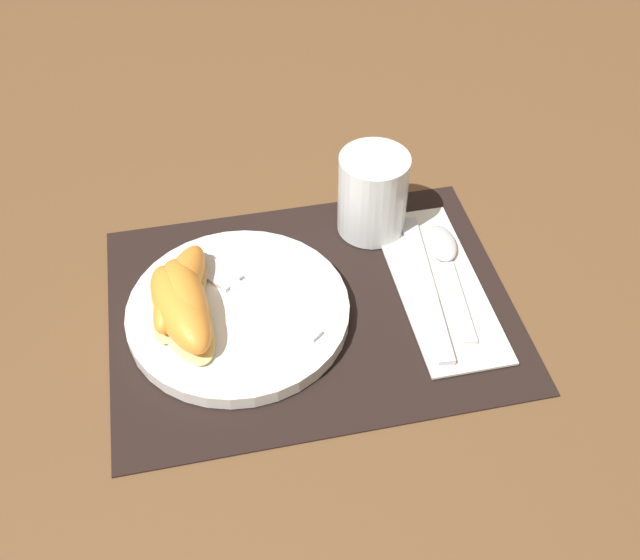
{
  "coord_description": "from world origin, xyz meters",
  "views": [
    {
      "loc": [
        -0.1,
        -0.52,
        0.6
      ],
      "look_at": [
        0.01,
        0.02,
        0.02
      ],
      "focal_mm": 42.0,
      "sensor_mm": 36.0,
      "label": 1
    }
  ],
  "objects_px": {
    "plate": "(239,313)",
    "citrus_wedge_0": "(180,290)",
    "citrus_wedge_1": "(184,303)",
    "juice_glass": "(372,198)",
    "fork": "(240,288)",
    "spoon": "(446,258)",
    "knife": "(427,289)",
    "citrus_wedge_2": "(181,310)"
  },
  "relations": [
    {
      "from": "plate",
      "to": "citrus_wedge_0",
      "type": "distance_m",
      "value": 0.06
    },
    {
      "from": "citrus_wedge_1",
      "to": "juice_glass",
      "type": "bearing_deg",
      "value": 25.91
    },
    {
      "from": "plate",
      "to": "citrus_wedge_1",
      "type": "relative_size",
      "value": 1.86
    },
    {
      "from": "citrus_wedge_0",
      "to": "plate",
      "type": "bearing_deg",
      "value": -22.3
    },
    {
      "from": "fork",
      "to": "citrus_wedge_0",
      "type": "relative_size",
      "value": 1.18
    },
    {
      "from": "spoon",
      "to": "fork",
      "type": "height_order",
      "value": "fork"
    },
    {
      "from": "juice_glass",
      "to": "plate",
      "type": "bearing_deg",
      "value": -147.16
    },
    {
      "from": "juice_glass",
      "to": "knife",
      "type": "height_order",
      "value": "juice_glass"
    },
    {
      "from": "fork",
      "to": "citrus_wedge_0",
      "type": "xyz_separation_m",
      "value": [
        -0.06,
        -0.0,
        0.01
      ]
    },
    {
      "from": "fork",
      "to": "knife",
      "type": "bearing_deg",
      "value": -9.07
    },
    {
      "from": "plate",
      "to": "fork",
      "type": "bearing_deg",
      "value": 78.74
    },
    {
      "from": "plate",
      "to": "citrus_wedge_0",
      "type": "relative_size",
      "value": 1.75
    },
    {
      "from": "citrus_wedge_2",
      "to": "plate",
      "type": "bearing_deg",
      "value": 7.04
    },
    {
      "from": "plate",
      "to": "fork",
      "type": "height_order",
      "value": "fork"
    },
    {
      "from": "juice_glass",
      "to": "citrus_wedge_2",
      "type": "relative_size",
      "value": 0.72
    },
    {
      "from": "spoon",
      "to": "citrus_wedge_2",
      "type": "height_order",
      "value": "citrus_wedge_2"
    },
    {
      "from": "plate",
      "to": "citrus_wedge_2",
      "type": "relative_size",
      "value": 1.68
    },
    {
      "from": "fork",
      "to": "plate",
      "type": "bearing_deg",
      "value": -101.26
    },
    {
      "from": "citrus_wedge_2",
      "to": "knife",
      "type": "bearing_deg",
      "value": 0.33
    },
    {
      "from": "citrus_wedge_1",
      "to": "citrus_wedge_2",
      "type": "relative_size",
      "value": 0.91
    },
    {
      "from": "spoon",
      "to": "citrus_wedge_0",
      "type": "xyz_separation_m",
      "value": [
        -0.29,
        -0.01,
        0.02
      ]
    },
    {
      "from": "citrus_wedge_0",
      "to": "citrus_wedge_2",
      "type": "distance_m",
      "value": 0.03
    },
    {
      "from": "knife",
      "to": "fork",
      "type": "bearing_deg",
      "value": 170.93
    },
    {
      "from": "juice_glass",
      "to": "knife",
      "type": "distance_m",
      "value": 0.13
    },
    {
      "from": "plate",
      "to": "citrus_wedge_1",
      "type": "xyz_separation_m",
      "value": [
        -0.05,
        0.0,
        0.03
      ]
    },
    {
      "from": "citrus_wedge_1",
      "to": "spoon",
      "type": "bearing_deg",
      "value": 6.33
    },
    {
      "from": "plate",
      "to": "citrus_wedge_2",
      "type": "distance_m",
      "value": 0.06
    },
    {
      "from": "knife",
      "to": "citrus_wedge_1",
      "type": "distance_m",
      "value": 0.26
    },
    {
      "from": "juice_glass",
      "to": "spoon",
      "type": "distance_m",
      "value": 0.11
    },
    {
      "from": "citrus_wedge_1",
      "to": "knife",
      "type": "bearing_deg",
      "value": -1.6
    },
    {
      "from": "plate",
      "to": "juice_glass",
      "type": "xyz_separation_m",
      "value": [
        0.17,
        0.11,
        0.04
      ]
    },
    {
      "from": "citrus_wedge_1",
      "to": "citrus_wedge_2",
      "type": "height_order",
      "value": "same"
    },
    {
      "from": "spoon",
      "to": "fork",
      "type": "bearing_deg",
      "value": -178.09
    },
    {
      "from": "juice_glass",
      "to": "citrus_wedge_2",
      "type": "bearing_deg",
      "value": -152.78
    },
    {
      "from": "spoon",
      "to": "citrus_wedge_1",
      "type": "distance_m",
      "value": 0.29
    },
    {
      "from": "juice_glass",
      "to": "citrus_wedge_0",
      "type": "distance_m",
      "value": 0.24
    },
    {
      "from": "juice_glass",
      "to": "citrus_wedge_0",
      "type": "relative_size",
      "value": 0.75
    },
    {
      "from": "plate",
      "to": "spoon",
      "type": "distance_m",
      "value": 0.24
    },
    {
      "from": "fork",
      "to": "juice_glass",
      "type": "bearing_deg",
      "value": 26.96
    },
    {
      "from": "juice_glass",
      "to": "knife",
      "type": "relative_size",
      "value": 0.46
    },
    {
      "from": "fork",
      "to": "citrus_wedge_0",
      "type": "height_order",
      "value": "citrus_wedge_0"
    },
    {
      "from": "plate",
      "to": "juice_glass",
      "type": "relative_size",
      "value": 2.34
    }
  ]
}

